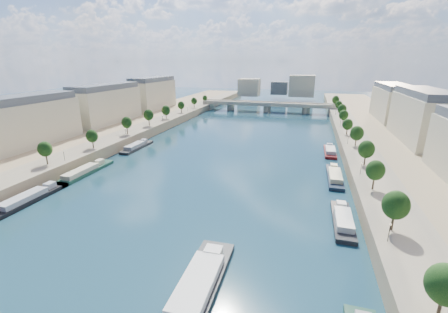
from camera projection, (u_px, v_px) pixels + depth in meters
The scene contains 16 objects.
ground at pixel (221, 162), 128.03m from camera, with size 700.00×700.00×0.00m, color #0C2536.
quay_left at pixel (80, 144), 146.07m from camera, with size 44.00×520.00×5.00m, color #9E8460.
quay_right at pixel (411, 172), 108.48m from camera, with size 44.00×520.00×5.00m, color #9E8460.
pave_left at pixel (105, 141), 141.38m from camera, with size 14.00×520.00×0.10m, color gray.
pave_right at pixel (367, 162), 111.62m from camera, with size 14.00×520.00×0.10m, color gray.
trees_left at pixel (110, 129), 141.04m from camera, with size 4.80×268.80×8.26m.
trees_right at pixel (360, 141), 119.65m from camera, with size 4.80×268.80×8.26m.
lamps_left at pixel (99, 141), 130.21m from camera, with size 0.36×200.36×4.28m.
lamps_right at pixel (354, 150), 116.54m from camera, with size 0.36×200.36×4.28m.
buildings_left at pixel (72, 110), 156.22m from camera, with size 16.00×226.00×23.20m.
buildings_right at pixel (448, 130), 111.84m from camera, with size 16.00×226.00×23.20m.
skyline at pixel (281, 87), 323.89m from camera, with size 79.00×42.00×22.00m.
bridge at pixel (267, 106), 253.46m from camera, with size 112.00×12.00×8.15m.
tour_barge at pixel (201, 282), 56.92m from camera, with size 7.83×25.59×3.62m.
moored_barges_left at pixel (62, 183), 103.07m from camera, with size 5.00×119.31×3.60m.
moored_barges_right at pixel (344, 228), 75.40m from camera, with size 5.00×160.85×3.60m.
Camera 1 is at (34.49, -16.33, 40.95)m, focal length 24.00 mm.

